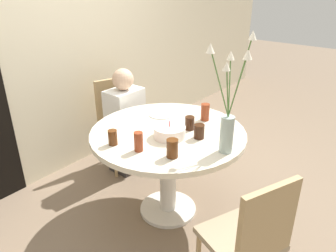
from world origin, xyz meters
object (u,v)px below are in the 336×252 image
at_px(birthday_cake, 170,132).
at_px(drink_glass_2, 199,131).
at_px(chair_near_front, 119,119).
at_px(flower_vase, 228,113).
at_px(chair_right_flank, 250,236).
at_px(drink_glass_0, 190,123).
at_px(drink_glass_5, 113,137).
at_px(person_guest, 126,125).
at_px(side_plate, 162,114).
at_px(drink_glass_3, 172,148).
at_px(drink_glass_1, 205,112).
at_px(drink_glass_4, 138,142).

bearing_deg(birthday_cake, drink_glass_2, -55.25).
height_order(chair_near_front, flower_vase, flower_vase).
bearing_deg(chair_right_flank, drink_glass_0, -99.94).
bearing_deg(flower_vase, drink_glass_0, 70.73).
xyz_separation_m(chair_near_front, drink_glass_2, (-0.28, -1.14, 0.31)).
xyz_separation_m(drink_glass_5, person_guest, (0.68, 0.58, -0.31)).
bearing_deg(flower_vase, chair_right_flank, -132.66).
distance_m(side_plate, drink_glass_3, 0.71).
height_order(chair_right_flank, drink_glass_1, chair_right_flank).
relative_size(drink_glass_2, drink_glass_3, 0.84).
xyz_separation_m(birthday_cake, person_guest, (0.34, 0.82, -0.30)).
height_order(drink_glass_1, drink_glass_4, drink_glass_1).
distance_m(chair_near_front, drink_glass_5, 1.08).
height_order(flower_vase, drink_glass_5, flower_vase).
relative_size(flower_vase, drink_glass_1, 5.75).
distance_m(birthday_cake, drink_glass_1, 0.42).
bearing_deg(drink_glass_3, birthday_cake, 41.81).
xyz_separation_m(drink_glass_1, person_guest, (-0.08, 0.85, -0.33)).
height_order(drink_glass_1, drink_glass_2, drink_glass_1).
bearing_deg(drink_glass_1, drink_glass_5, 160.21).
xyz_separation_m(chair_near_front, side_plate, (-0.12, -0.66, 0.26)).
relative_size(drink_glass_2, person_guest, 0.10).
height_order(drink_glass_3, drink_glass_5, drink_glass_3).
xyz_separation_m(birthday_cake, drink_glass_2, (0.12, -0.18, 0.01)).
height_order(flower_vase, drink_glass_0, flower_vase).
bearing_deg(drink_glass_2, drink_glass_5, 137.78).
height_order(side_plate, drink_glass_2, drink_glass_2).
xyz_separation_m(drink_glass_2, person_guest, (0.22, 0.99, -0.31)).
bearing_deg(drink_glass_0, drink_glass_4, 171.21).
bearing_deg(flower_vase, person_guest, 77.27).
bearing_deg(chair_near_front, drink_glass_0, -81.38).
xyz_separation_m(flower_vase, drink_glass_1, (0.36, 0.39, -0.21)).
xyz_separation_m(drink_glass_0, drink_glass_5, (-0.53, 0.28, 0.00)).
bearing_deg(person_guest, drink_glass_5, -139.40).
height_order(drink_glass_5, person_guest, person_guest).
height_order(drink_glass_0, drink_glass_3, drink_glass_3).
bearing_deg(chair_right_flank, side_plate, -94.71).
bearing_deg(drink_glass_5, drink_glass_1, -19.79).
distance_m(flower_vase, drink_glass_1, 0.57).
bearing_deg(birthday_cake, person_guest, 67.23).
distance_m(birthday_cake, side_plate, 0.42).
distance_m(drink_glass_1, drink_glass_4, 0.71).
relative_size(chair_near_front, drink_glass_1, 6.46).
relative_size(chair_right_flank, person_guest, 0.85).
xyz_separation_m(side_plate, drink_glass_2, (-0.16, -0.48, 0.05)).
height_order(birthday_cake, drink_glass_4, drink_glass_4).
bearing_deg(drink_glass_3, drink_glass_2, 2.53).
height_order(flower_vase, side_plate, flower_vase).
relative_size(drink_glass_0, person_guest, 0.10).
distance_m(flower_vase, drink_glass_5, 0.81).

